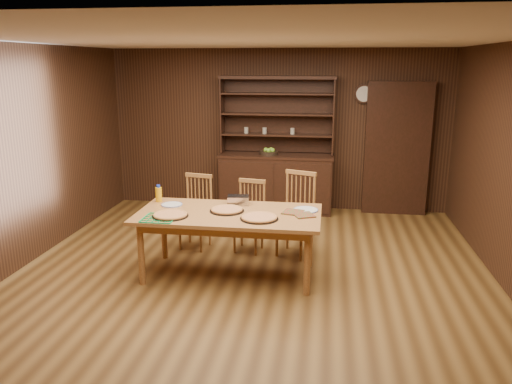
% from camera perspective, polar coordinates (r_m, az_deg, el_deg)
% --- Properties ---
extents(floor, '(6.00, 6.00, 0.00)m').
position_cam_1_polar(floor, '(5.72, -0.68, -9.94)').
color(floor, brown).
rests_on(floor, ground).
extents(room_shell, '(6.00, 6.00, 6.00)m').
position_cam_1_polar(room_shell, '(5.27, -0.73, 5.88)').
color(room_shell, white).
rests_on(room_shell, floor).
extents(china_hutch, '(1.84, 0.52, 2.17)m').
position_cam_1_polar(china_hutch, '(8.14, 2.30, 1.93)').
color(china_hutch, '#321810').
rests_on(china_hutch, floor).
extents(doorway, '(1.00, 0.18, 2.10)m').
position_cam_1_polar(doorway, '(8.22, 15.78, 4.76)').
color(doorway, '#321810').
rests_on(doorway, floor).
extents(wall_clock, '(0.30, 0.05, 0.30)m').
position_cam_1_polar(wall_clock, '(8.13, 12.24, 10.91)').
color(wall_clock, '#321810').
rests_on(wall_clock, room_shell).
extents(dining_table, '(2.05, 1.02, 0.75)m').
position_cam_1_polar(dining_table, '(5.61, -3.11, -3.07)').
color(dining_table, '#B07A3D').
rests_on(dining_table, floor).
extents(chair_left, '(0.46, 0.44, 0.96)m').
position_cam_1_polar(chair_left, '(6.61, -6.80, -1.93)').
color(chair_left, '#B2743D').
rests_on(chair_left, floor).
extents(chair_center, '(0.43, 0.42, 0.92)m').
position_cam_1_polar(chair_center, '(6.45, -0.68, -2.46)').
color(chair_center, '#B2743D').
rests_on(chair_center, floor).
extents(chair_right, '(0.55, 0.54, 1.06)m').
position_cam_1_polar(chair_right, '(6.32, 4.72, -2.15)').
color(chair_right, '#B2743D').
rests_on(chair_right, floor).
extents(pizza_left, '(0.39, 0.39, 0.04)m').
position_cam_1_polar(pizza_left, '(5.51, -9.77, -2.60)').
color(pizza_left, black).
rests_on(pizza_left, dining_table).
extents(pizza_right, '(0.41, 0.41, 0.04)m').
position_cam_1_polar(pizza_right, '(5.34, 0.37, -2.93)').
color(pizza_right, black).
rests_on(pizza_right, dining_table).
extents(pizza_center, '(0.39, 0.39, 0.04)m').
position_cam_1_polar(pizza_center, '(5.63, -3.35, -2.05)').
color(pizza_center, black).
rests_on(pizza_center, dining_table).
extents(cooling_rack, '(0.41, 0.41, 0.02)m').
position_cam_1_polar(cooling_rack, '(5.46, -10.97, -2.93)').
color(cooling_rack, '#0B944A').
rests_on(cooling_rack, dining_table).
extents(plate_left, '(0.25, 0.25, 0.02)m').
position_cam_1_polar(plate_left, '(5.93, -9.60, -1.43)').
color(plate_left, silver).
rests_on(plate_left, dining_table).
extents(plate_right, '(0.29, 0.29, 0.02)m').
position_cam_1_polar(plate_right, '(5.67, 5.69, -2.04)').
color(plate_right, silver).
rests_on(plate_right, dining_table).
extents(foil_dish, '(0.27, 0.21, 0.10)m').
position_cam_1_polar(foil_dish, '(5.90, -2.04, -0.92)').
color(foil_dish, silver).
rests_on(foil_dish, dining_table).
extents(juice_bottle, '(0.08, 0.08, 0.20)m').
position_cam_1_polar(juice_bottle, '(6.10, -11.06, -0.23)').
color(juice_bottle, '#EAA70C').
rests_on(juice_bottle, dining_table).
extents(pot_holder_a, '(0.27, 0.27, 0.02)m').
position_cam_1_polar(pot_holder_a, '(5.48, 5.50, -2.65)').
color(pot_holder_a, '#A91321').
rests_on(pot_holder_a, dining_table).
extents(pot_holder_b, '(0.26, 0.26, 0.02)m').
position_cam_1_polar(pot_holder_b, '(5.58, 4.28, -2.31)').
color(pot_holder_b, '#A91321').
rests_on(pot_holder_b, dining_table).
extents(fruit_bowl, '(0.29, 0.29, 0.12)m').
position_cam_1_polar(fruit_bowl, '(8.01, 1.50, 4.56)').
color(fruit_bowl, black).
rests_on(fruit_bowl, china_hutch).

